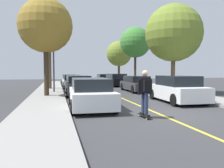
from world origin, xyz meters
TOP-DOWN VIEW (x-y plane):
  - ground at (0.00, 0.00)m, footprint 80.00×80.00m
  - sidewalk_left at (-4.71, 0.00)m, footprint 2.24×56.00m
  - center_line at (0.00, 4.00)m, footprint 0.12×39.20m
  - parked_car_left_nearest at (-2.53, 2.39)m, footprint 2.07×4.39m
  - parked_car_left_near at (-2.53, 8.63)m, footprint 1.91×4.46m
  - parked_car_left_far at (-2.53, 15.67)m, footprint 1.96×4.40m
  - parked_car_left_farthest at (-2.53, 21.41)m, footprint 1.95×4.19m
  - parked_car_right_nearest at (2.53, 3.37)m, footprint 2.06×4.34m
  - parked_car_right_near at (2.53, 10.11)m, footprint 1.88×4.63m
  - parked_car_right_far at (2.53, 17.04)m, footprint 2.04×4.70m
  - parked_car_right_farthest at (2.53, 23.78)m, footprint 2.04×4.55m
  - street_tree_left_nearest at (-4.73, 7.35)m, footprint 3.51×3.51m
  - street_tree_left_near at (-4.73, 13.46)m, footprint 3.63×3.63m
  - street_tree_right_nearest at (4.73, 7.87)m, footprint 4.40×4.40m
  - street_tree_right_near at (4.73, 16.62)m, footprint 3.50×3.50m
  - street_tree_right_far at (4.73, 23.63)m, footprint 3.63×3.63m
  - fire_hydrant at (4.03, 3.12)m, footprint 0.20×0.20m
  - streetlamp at (-4.28, 9.87)m, footprint 0.36×0.24m
  - skateboard at (-0.87, -0.24)m, footprint 0.29×0.86m
  - skateboarder at (-0.86, -0.28)m, footprint 0.59×0.71m

SIDE VIEW (x-z plane):
  - ground at x=0.00m, z-range 0.00..0.00m
  - center_line at x=0.00m, z-range 0.00..0.01m
  - sidewalk_left at x=-4.71m, z-range 0.00..0.14m
  - skateboard at x=-0.87m, z-range 0.04..0.14m
  - fire_hydrant at x=4.03m, z-range 0.14..0.84m
  - parked_car_left_farthest at x=-2.53m, z-range -0.01..1.28m
  - parked_car_right_farthest at x=2.53m, z-range 0.00..1.28m
  - parked_car_right_near at x=2.53m, z-range -0.01..1.32m
  - parked_car_left_far at x=-2.53m, z-range -0.01..1.32m
  - parked_car_left_near at x=-2.53m, z-range -0.01..1.40m
  - parked_car_left_nearest at x=-2.53m, z-range -0.01..1.41m
  - parked_car_right_far at x=2.53m, z-range -0.01..1.41m
  - parked_car_right_nearest at x=2.53m, z-range -0.03..1.47m
  - skateboarder at x=-0.86m, z-range 0.22..1.91m
  - streetlamp at x=-4.28m, z-range 0.53..5.40m
  - street_tree_right_far at x=4.73m, z-range 1.25..7.15m
  - street_tree_right_nearest at x=4.73m, z-range 1.30..8.03m
  - street_tree_left_nearest at x=-4.73m, z-range 1.52..7.84m
  - street_tree_right_near at x=4.73m, z-range 1.68..8.29m
  - street_tree_left_near at x=-4.73m, z-range 1.83..8.92m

